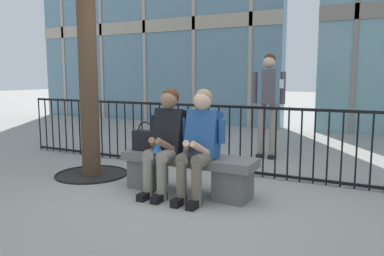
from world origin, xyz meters
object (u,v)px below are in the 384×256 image
(seated_person_companion, at_px, (200,141))
(bystander_at_railing, at_px, (268,98))
(seated_person_with_phone, at_px, (166,138))
(handbag_on_bench, at_px, (146,140))
(stone_bench, at_px, (188,170))

(seated_person_companion, distance_m, bystander_at_railing, 2.48)
(seated_person_with_phone, distance_m, handbag_on_bench, 0.39)
(seated_person_companion, relative_size, handbag_on_bench, 3.41)
(stone_bench, height_order, handbag_on_bench, handbag_on_bench)
(seated_person_companion, height_order, handbag_on_bench, seated_person_companion)
(stone_bench, relative_size, seated_person_companion, 1.32)
(seated_person_with_phone, distance_m, seated_person_companion, 0.43)
(seated_person_with_phone, xyz_separation_m, seated_person_companion, (0.43, 0.00, 0.00))
(seated_person_companion, distance_m, handbag_on_bench, 0.81)
(handbag_on_bench, bearing_deg, seated_person_companion, -8.50)
(stone_bench, xyz_separation_m, seated_person_companion, (0.21, -0.13, 0.38))
(stone_bench, height_order, seated_person_with_phone, seated_person_with_phone)
(seated_person_companion, bearing_deg, stone_bench, 148.93)
(stone_bench, relative_size, seated_person_with_phone, 1.32)
(seated_person_with_phone, distance_m, bystander_at_railing, 2.52)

